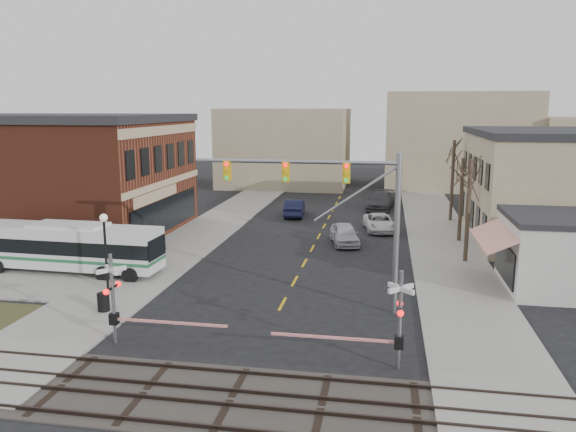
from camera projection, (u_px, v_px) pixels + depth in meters
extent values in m
plane|color=black|center=(275.00, 318.00, 27.45)|extent=(160.00, 160.00, 0.00)
cube|color=gray|center=(212.00, 226.00, 48.39)|extent=(5.00, 60.00, 0.12)
cube|color=gray|center=(439.00, 235.00, 45.17)|extent=(5.00, 60.00, 0.12)
cube|color=#332D28|center=(231.00, 400.00, 19.70)|extent=(160.00, 5.00, 0.06)
cube|color=#2D231E|center=(234.00, 390.00, 20.15)|extent=(160.00, 0.08, 0.14)
cube|color=#2D231E|center=(244.00, 372.00, 21.54)|extent=(160.00, 0.08, 0.14)
cube|color=#2D231E|center=(214.00, 427.00, 17.83)|extent=(160.00, 0.08, 0.14)
cube|color=#2D231E|center=(227.00, 404.00, 19.22)|extent=(160.00, 0.08, 0.14)
cube|color=tan|center=(166.00, 183.00, 44.13)|extent=(0.10, 15.00, 0.50)
cube|color=tan|center=(163.00, 130.00, 43.35)|extent=(0.10, 15.00, 0.70)
cube|color=black|center=(167.00, 214.00, 44.60)|extent=(0.08, 13.00, 2.60)
cube|color=red|center=(493.00, 235.00, 31.75)|extent=(1.68, 6.00, 0.87)
cylinder|color=#382B21|center=(468.00, 211.00, 36.61)|extent=(0.28, 0.28, 6.75)
cylinder|color=#382B21|center=(461.00, 200.00, 42.41)|extent=(0.28, 0.28, 6.30)
cylinder|color=#382B21|center=(452.00, 181.00, 50.03)|extent=(0.28, 0.28, 7.20)
cube|color=silver|center=(70.00, 246.00, 34.61)|extent=(11.55, 2.88, 2.51)
cube|color=black|center=(70.00, 244.00, 34.58)|extent=(11.59, 2.92, 0.86)
cube|color=#21643C|center=(71.00, 256.00, 34.73)|extent=(11.59, 2.92, 0.19)
cylinder|color=black|center=(72.00, 265.00, 34.85)|extent=(1.04, 2.52, 0.96)
cylinder|color=gray|center=(397.00, 235.00, 27.40)|extent=(0.28, 0.28, 8.00)
cylinder|color=gray|center=(295.00, 162.00, 27.59)|extent=(10.08, 0.20, 0.20)
cube|color=gold|center=(346.00, 173.00, 27.25)|extent=(0.35, 0.30, 1.00)
cube|color=gold|center=(286.00, 172.00, 27.76)|extent=(0.35, 0.30, 1.00)
cube|color=gold|center=(227.00, 171.00, 28.27)|extent=(0.35, 0.30, 1.00)
cylinder|color=gray|center=(113.00, 299.00, 24.19)|extent=(0.16, 0.16, 4.00)
cube|color=silver|center=(111.00, 270.00, 23.95)|extent=(1.00, 1.00, 0.18)
cube|color=silver|center=(111.00, 270.00, 23.95)|extent=(1.00, 1.00, 0.18)
sphere|color=#FF0C0C|center=(106.00, 292.00, 23.57)|extent=(0.26, 0.26, 0.26)
sphere|color=#FF0C0C|center=(118.00, 284.00, 24.63)|extent=(0.26, 0.26, 0.26)
cube|color=black|center=(114.00, 319.00, 24.36)|extent=(0.35, 0.35, 0.50)
cube|color=#FF0C0C|center=(171.00, 323.00, 23.92)|extent=(5.00, 0.10, 0.10)
cylinder|color=gray|center=(400.00, 321.00, 21.74)|extent=(0.16, 0.16, 4.00)
cube|color=silver|center=(401.00, 288.00, 21.49)|extent=(1.00, 1.00, 0.18)
cube|color=silver|center=(401.00, 288.00, 21.49)|extent=(1.00, 1.00, 0.18)
sphere|color=#FF0C0C|center=(401.00, 313.00, 21.11)|extent=(0.26, 0.26, 0.26)
sphere|color=#FF0C0C|center=(400.00, 303.00, 22.18)|extent=(0.26, 0.26, 0.26)
cube|color=black|center=(399.00, 342.00, 21.91)|extent=(0.35, 0.35, 0.50)
cube|color=#FF0C0C|center=(332.00, 338.00, 22.35)|extent=(5.00, 0.10, 0.10)
cylinder|color=black|center=(106.00, 255.00, 31.09)|extent=(0.14, 0.14, 3.92)
sphere|color=silver|center=(104.00, 218.00, 30.68)|extent=(0.44, 0.44, 0.44)
cylinder|color=black|center=(103.00, 302.00, 28.00)|extent=(0.60, 0.60, 0.92)
imported|color=#B3B2B8|center=(344.00, 234.00, 42.16)|extent=(2.81, 4.88, 1.56)
imported|color=#181C3D|center=(295.00, 208.00, 53.14)|extent=(2.06, 4.95, 1.59)
imported|color=silver|center=(380.00, 223.00, 46.77)|extent=(3.11, 5.32, 1.39)
imported|color=#3E3E43|center=(380.00, 201.00, 56.81)|extent=(3.15, 6.13, 1.70)
imported|color=#4C3F3D|center=(128.00, 261.00, 33.94)|extent=(0.55, 0.72, 1.78)
imported|color=#2E3050|center=(161.00, 250.00, 37.03)|extent=(0.94, 0.94, 1.54)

